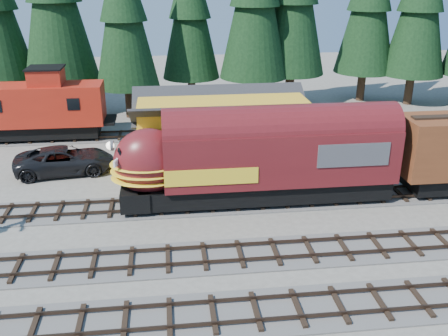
{
  "coord_description": "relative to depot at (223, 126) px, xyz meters",
  "views": [
    {
      "loc": [
        -3.94,
        -23.3,
        13.48
      ],
      "look_at": [
        -0.7,
        4.0,
        2.38
      ],
      "focal_mm": 40.0,
      "sensor_mm": 36.0,
      "label": 1
    }
  ],
  "objects": [
    {
      "name": "track_main_south",
      "position": [
        10.0,
        -12.5,
        -2.9
      ],
      "size": [
        68.0,
        3.2,
        0.33
      ],
      "color": "#4C4947",
      "rests_on": "ground"
    },
    {
      "name": "locomotive",
      "position": [
        0.89,
        -6.5,
        -0.27
      ],
      "size": [
        17.04,
        3.39,
        4.63
      ],
      "color": "black",
      "rests_on": "ground"
    },
    {
      "name": "ground",
      "position": [
        0.0,
        -10.5,
        -2.96
      ],
      "size": [
        120.0,
        120.0,
        0.0
      ],
      "primitive_type": "plane",
      "color": "#6B665B",
      "rests_on": "ground"
    },
    {
      "name": "conifer_backdrop",
      "position": [
        4.27,
        14.46,
        7.52
      ],
      "size": [
        80.21,
        23.83,
        17.33
      ],
      "color": "black",
      "rests_on": "ground"
    },
    {
      "name": "depot",
      "position": [
        0.0,
        0.0,
        0.0
      ],
      "size": [
        12.8,
        7.0,
        5.3
      ],
      "color": "gold",
      "rests_on": "ground"
    },
    {
      "name": "pickup_truck_a",
      "position": [
        -11.18,
        -0.19,
        -2.03
      ],
      "size": [
        7.08,
        3.94,
        1.87
      ],
      "primitive_type": "imported",
      "rotation": [
        0.0,
        0.0,
        1.7
      ],
      "color": "black",
      "rests_on": "ground"
    },
    {
      "name": "track_spur",
      "position": [
        -10.0,
        7.5,
        -2.9
      ],
      "size": [
        32.0,
        3.2,
        0.33
      ],
      "color": "#4C4947",
      "rests_on": "ground"
    },
    {
      "name": "track_siding",
      "position": [
        10.0,
        -6.5,
        -2.9
      ],
      "size": [
        68.0,
        3.2,
        0.33
      ],
      "color": "#4C4947",
      "rests_on": "ground"
    },
    {
      "name": "caboose",
      "position": [
        -14.47,
        7.5,
        -0.2
      ],
      "size": [
        10.83,
        3.14,
        5.63
      ],
      "color": "black",
      "rests_on": "ground"
    }
  ]
}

